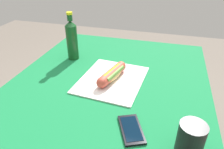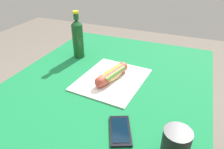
% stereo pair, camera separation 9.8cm
% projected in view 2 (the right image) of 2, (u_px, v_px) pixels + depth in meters
% --- Properties ---
extents(dining_table, '(1.16, 0.90, 0.78)m').
position_uv_depth(dining_table, '(107.00, 107.00, 1.04)').
color(dining_table, brown).
rests_on(dining_table, ground).
extents(paper_wrapper, '(0.36, 0.31, 0.01)m').
position_uv_depth(paper_wrapper, '(112.00, 79.00, 0.99)').
color(paper_wrapper, silver).
rests_on(paper_wrapper, dining_table).
extents(hot_dog, '(0.22, 0.10, 0.05)m').
position_uv_depth(hot_dog, '(112.00, 74.00, 0.98)').
color(hot_dog, '#DBB26B').
rests_on(hot_dog, paper_wrapper).
extents(cell_phone, '(0.15, 0.12, 0.01)m').
position_uv_depth(cell_phone, '(120.00, 130.00, 0.71)').
color(cell_phone, black).
rests_on(cell_phone, dining_table).
extents(soda_bottle, '(0.06, 0.06, 0.26)m').
position_uv_depth(soda_bottle, '(78.00, 38.00, 1.16)').
color(soda_bottle, '#14471E').
rests_on(soda_bottle, dining_table).
extents(drinking_cup, '(0.08, 0.08, 0.11)m').
position_uv_depth(drinking_cup, '(175.00, 147.00, 0.59)').
color(drinking_cup, black).
rests_on(drinking_cup, dining_table).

